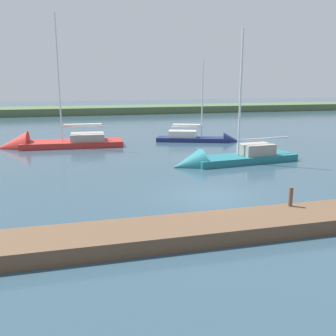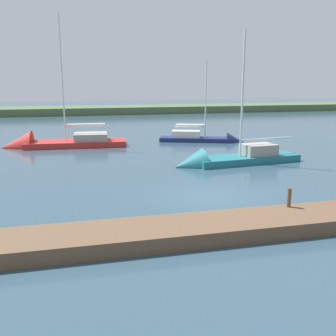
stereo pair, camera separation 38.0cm
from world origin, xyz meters
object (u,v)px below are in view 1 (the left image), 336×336
(mooring_post_far, at_px, (291,197))
(sailboat_far_left, at_px, (226,161))
(sailboat_mid_channel, at_px, (49,146))
(sailboat_behind_pier, at_px, (203,140))

(mooring_post_far, xyz_separation_m, sailboat_far_left, (-1.79, -10.63, -0.77))
(sailboat_mid_channel, bearing_deg, sailboat_behind_pier, -178.01)
(mooring_post_far, height_order, sailboat_behind_pier, sailboat_behind_pier)
(mooring_post_far, xyz_separation_m, sailboat_behind_pier, (-3.67, -20.31, -0.80))
(sailboat_behind_pier, bearing_deg, mooring_post_far, -79.74)
(mooring_post_far, height_order, sailboat_mid_channel, sailboat_mid_channel)
(sailboat_behind_pier, bearing_deg, sailboat_mid_channel, -160.88)
(sailboat_behind_pier, bearing_deg, sailboat_far_left, -80.50)
(sailboat_far_left, bearing_deg, sailboat_behind_pier, -107.46)
(mooring_post_far, relative_size, sailboat_mid_channel, 0.06)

